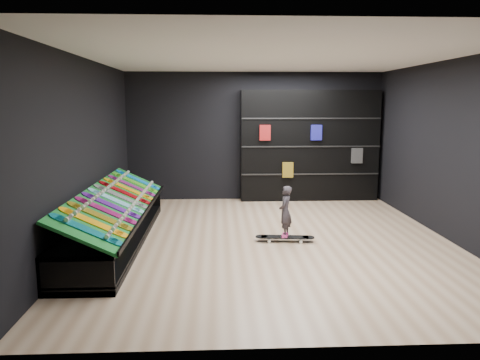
{
  "coord_description": "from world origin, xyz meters",
  "views": [
    {
      "loc": [
        -0.87,
        -7.56,
        2.27
      ],
      "look_at": [
        -0.5,
        0.2,
        1.0
      ],
      "focal_mm": 35.0,
      "sensor_mm": 36.0,
      "label": 1
    }
  ],
  "objects_px": {
    "floor_skateboard": "(285,239)",
    "back_shelving": "(309,146)",
    "child": "(285,221)",
    "display_rack": "(116,228)"
  },
  "relations": [
    {
      "from": "floor_skateboard",
      "to": "child",
      "type": "height_order",
      "value": "child"
    },
    {
      "from": "floor_skateboard",
      "to": "back_shelving",
      "type": "bearing_deg",
      "value": 78.78
    },
    {
      "from": "child",
      "to": "display_rack",
      "type": "bearing_deg",
      "value": -73.13
    },
    {
      "from": "display_rack",
      "to": "floor_skateboard",
      "type": "bearing_deg",
      "value": -1.74
    },
    {
      "from": "floor_skateboard",
      "to": "child",
      "type": "relative_size",
      "value": 1.91
    },
    {
      "from": "display_rack",
      "to": "back_shelving",
      "type": "relative_size",
      "value": 1.39
    },
    {
      "from": "display_rack",
      "to": "child",
      "type": "height_order",
      "value": "child"
    },
    {
      "from": "display_rack",
      "to": "child",
      "type": "bearing_deg",
      "value": -1.74
    },
    {
      "from": "display_rack",
      "to": "back_shelving",
      "type": "bearing_deg",
      "value": 40.87
    },
    {
      "from": "floor_skateboard",
      "to": "display_rack",
      "type": "bearing_deg",
      "value": -175.8
    }
  ]
}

